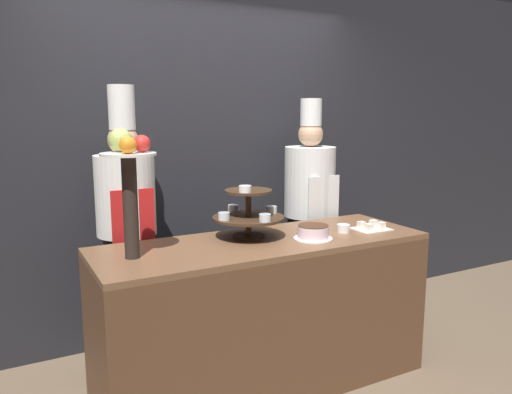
# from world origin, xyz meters

# --- Properties ---
(wall_back) EXTENTS (10.00, 0.06, 2.80)m
(wall_back) POSITION_xyz_m (0.00, 1.33, 1.40)
(wall_back) COLOR #232328
(wall_back) RESTS_ON ground_plane
(buffet_counter) EXTENTS (2.04, 0.69, 0.93)m
(buffet_counter) POSITION_xyz_m (0.00, 0.35, 0.47)
(buffet_counter) COLOR brown
(buffet_counter) RESTS_ON ground_plane
(tiered_stand) EXTENTS (0.44, 0.44, 0.34)m
(tiered_stand) POSITION_xyz_m (-0.05, 0.44, 1.09)
(tiered_stand) COLOR #3D2819
(tiered_stand) RESTS_ON buffet_counter
(fruit_pedestal) EXTENTS (0.29, 0.29, 0.68)m
(fruit_pedestal) POSITION_xyz_m (-0.79, 0.36, 1.39)
(fruit_pedestal) COLOR #2D231E
(fruit_pedestal) RESTS_ON buffet_counter
(cake_round) EXTENTS (0.24, 0.24, 0.09)m
(cake_round) POSITION_xyz_m (0.28, 0.23, 0.97)
(cake_round) COLOR white
(cake_round) RESTS_ON buffet_counter
(cup_white) EXTENTS (0.08, 0.08, 0.05)m
(cup_white) POSITION_xyz_m (0.55, 0.28, 0.96)
(cup_white) COLOR white
(cup_white) RESTS_ON buffet_counter
(cake_square_tray) EXTENTS (0.23, 0.19, 0.05)m
(cake_square_tray) POSITION_xyz_m (0.76, 0.26, 0.95)
(cake_square_tray) COLOR white
(cake_square_tray) RESTS_ON buffet_counter
(chef_left) EXTENTS (0.38, 0.38, 1.86)m
(chef_left) POSITION_xyz_m (-0.68, 0.95, 1.00)
(chef_left) COLOR black
(chef_left) RESTS_ON ground_plane
(chef_center_left) EXTENTS (0.39, 0.39, 1.80)m
(chef_center_left) POSITION_xyz_m (0.74, 0.95, 0.98)
(chef_center_left) COLOR black
(chef_center_left) RESTS_ON ground_plane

